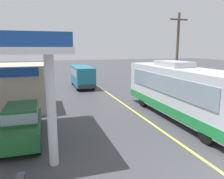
{
  "coord_description": "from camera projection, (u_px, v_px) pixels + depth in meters",
  "views": [
    {
      "loc": [
        -6.1,
        -4.89,
        4.57
      ],
      "look_at": [
        -1.5,
        10.0,
        1.6
      ],
      "focal_mm": 35.04,
      "sensor_mm": 36.0,
      "label": 1
    }
  ],
  "objects": [
    {
      "name": "utility_pole_roadside",
      "position": [
        177.0,
        54.0,
        20.54
      ],
      "size": [
        1.8,
        0.24,
        7.73
      ],
      "color": "brown",
      "rests_on": "ground"
    },
    {
      "name": "ground",
      "position": [
        99.0,
        87.0,
        25.98
      ],
      "size": [
        120.0,
        120.0,
        0.0
      ],
      "primitive_type": "plane",
      "color": "#424247"
    },
    {
      "name": "coach_bus_main",
      "position": [
        181.0,
        92.0,
        14.26
      ],
      "size": [
        2.6,
        11.04,
        3.69
      ],
      "color": "silver",
      "rests_on": "ground"
    },
    {
      "name": "lane_divider_stripe",
      "position": [
        112.0,
        96.0,
        21.29
      ],
      "size": [
        0.16,
        50.0,
        0.01
      ],
      "primitive_type": "cube",
      "color": "#D8CC4C",
      "rests_on": "ground"
    },
    {
      "name": "car_at_pump",
      "position": [
        22.0,
        122.0,
        10.66
      ],
      "size": [
        1.7,
        4.2,
        1.82
      ],
      "color": "#1E602D",
      "rests_on": "ground"
    },
    {
      "name": "minibus_opposing_lane",
      "position": [
        82.0,
        75.0,
        25.63
      ],
      "size": [
        2.04,
        6.13,
        2.44
      ],
      "color": "teal",
      "rests_on": "ground"
    }
  ]
}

